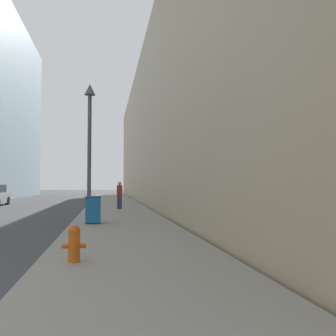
{
  "coord_description": "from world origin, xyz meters",
  "views": [
    {
      "loc": [
        5.47,
        -5.31,
        1.66
      ],
      "look_at": [
        9.03,
        16.4,
        2.59
      ],
      "focal_mm": 40.0,
      "sensor_mm": 36.0,
      "label": 1
    }
  ],
  "objects_px": {
    "trash_bin": "(93,209)",
    "pedestrian_on_sidewalk": "(120,195)",
    "lamppost": "(89,135)",
    "fire_hydrant": "(74,242)"
  },
  "relations": [
    {
      "from": "trash_bin",
      "to": "pedestrian_on_sidewalk",
      "type": "height_order",
      "value": "pedestrian_on_sidewalk"
    },
    {
      "from": "lamppost",
      "to": "fire_hydrant",
      "type": "bearing_deg",
      "value": -89.08
    },
    {
      "from": "pedestrian_on_sidewalk",
      "to": "trash_bin",
      "type": "bearing_deg",
      "value": -98.86
    },
    {
      "from": "lamppost",
      "to": "pedestrian_on_sidewalk",
      "type": "relative_size",
      "value": 3.6
    },
    {
      "from": "trash_bin",
      "to": "lamppost",
      "type": "relative_size",
      "value": 0.17
    },
    {
      "from": "fire_hydrant",
      "to": "trash_bin",
      "type": "distance_m",
      "value": 7.23
    },
    {
      "from": "lamppost",
      "to": "pedestrian_on_sidewalk",
      "type": "height_order",
      "value": "lamppost"
    },
    {
      "from": "trash_bin",
      "to": "fire_hydrant",
      "type": "bearing_deg",
      "value": -90.89
    },
    {
      "from": "trash_bin",
      "to": "lamppost",
      "type": "height_order",
      "value": "lamppost"
    },
    {
      "from": "fire_hydrant",
      "to": "pedestrian_on_sidewalk",
      "type": "relative_size",
      "value": 0.43
    }
  ]
}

